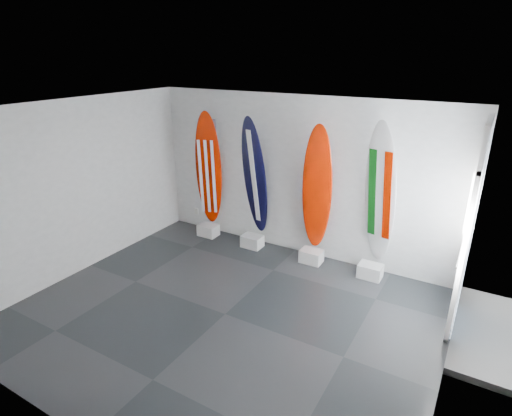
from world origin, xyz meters
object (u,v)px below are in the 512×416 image
Objects in this scene: surfboard_italy at (380,195)px; surfboard_swiss at (317,189)px; surfboard_navy at (255,177)px; surfboard_usa at (209,169)px.

surfboard_swiss is at bearing -164.34° from surfboard_italy.
surfboard_navy is 1.03× the size of surfboard_swiss.
surfboard_italy is at bearing -19.74° from surfboard_usa.
surfboard_italy reaches higher than surfboard_usa.
surfboard_navy is at bearing -19.74° from surfboard_usa.
surfboard_swiss is 1.11m from surfboard_italy.
surfboard_navy is at bearing 167.12° from surfboard_swiss.
surfboard_usa is at bearing -164.34° from surfboard_italy.
surfboard_italy reaches higher than surfboard_swiss.
surfboard_usa is 1.09m from surfboard_navy.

